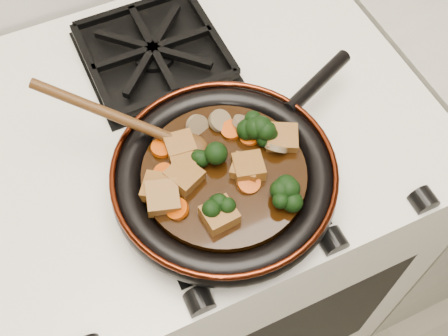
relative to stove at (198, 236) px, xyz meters
name	(u,v)px	position (x,y,z in m)	size (l,w,h in m)	color
stove	(198,236)	(0.00, 0.00, 0.00)	(0.76, 0.60, 0.90)	white
burner_grate_front	(224,185)	(0.00, -0.14, 0.46)	(0.23, 0.23, 0.03)	black
burner_grate_back	(154,52)	(0.00, 0.14, 0.46)	(0.23, 0.23, 0.03)	black
skillet	(225,177)	(0.00, -0.14, 0.49)	(0.42, 0.32, 0.05)	black
braising_sauce	(224,176)	(0.00, -0.15, 0.50)	(0.23, 0.23, 0.02)	black
tofu_cube_0	(180,146)	(-0.04, -0.09, 0.52)	(0.04, 0.04, 0.02)	brown
tofu_cube_1	(163,198)	(-0.09, -0.15, 0.52)	(0.04, 0.04, 0.02)	brown
tofu_cube_2	(184,177)	(-0.06, -0.13, 0.52)	(0.04, 0.04, 0.02)	brown
tofu_cube_3	(183,161)	(-0.05, -0.11, 0.52)	(0.03, 0.03, 0.02)	brown
tofu_cube_4	(248,167)	(0.03, -0.16, 0.52)	(0.04, 0.04, 0.02)	brown
tofu_cube_5	(219,215)	(-0.04, -0.21, 0.52)	(0.04, 0.04, 0.02)	brown
tofu_cube_6	(282,138)	(0.09, -0.13, 0.52)	(0.04, 0.04, 0.02)	brown
tofu_cube_7	(246,168)	(0.03, -0.16, 0.52)	(0.04, 0.04, 0.02)	brown
tofu_cube_8	(157,188)	(-0.09, -0.13, 0.52)	(0.04, 0.04, 0.02)	brown
broccoli_floret_0	(208,155)	(-0.01, -0.12, 0.52)	(0.06, 0.06, 0.05)	black
broccoli_floret_1	(221,210)	(-0.03, -0.20, 0.52)	(0.05, 0.05, 0.05)	black
broccoli_floret_2	(280,198)	(0.04, -0.22, 0.52)	(0.06, 0.06, 0.05)	black
broccoli_floret_3	(259,135)	(0.07, -0.12, 0.52)	(0.06, 0.06, 0.05)	black
broccoli_floret_4	(282,198)	(0.05, -0.22, 0.52)	(0.06, 0.06, 0.05)	black
broccoli_floret_5	(258,129)	(0.07, -0.11, 0.52)	(0.06, 0.06, 0.06)	black
carrot_coin_0	(177,209)	(-0.08, -0.17, 0.51)	(0.03, 0.03, 0.01)	#B63D05
carrot_coin_1	(232,130)	(0.04, -0.09, 0.51)	(0.03, 0.03, 0.01)	#B63D05
carrot_coin_2	(161,148)	(-0.07, -0.08, 0.51)	(0.03, 0.03, 0.01)	#B63D05
carrot_coin_3	(163,172)	(-0.08, -0.11, 0.51)	(0.03, 0.03, 0.01)	#B63D05
carrot_coin_4	(250,136)	(0.05, -0.11, 0.51)	(0.03, 0.03, 0.01)	#B63D05
carrot_coin_5	(249,183)	(0.02, -0.18, 0.51)	(0.03, 0.03, 0.01)	#B63D05
mushroom_slice_0	(244,124)	(0.06, -0.09, 0.52)	(0.04, 0.04, 0.01)	brown
mushroom_slice_1	(220,121)	(0.03, -0.07, 0.52)	(0.03, 0.03, 0.01)	brown
mushroom_slice_2	(197,126)	(-0.01, -0.06, 0.52)	(0.03, 0.03, 0.01)	brown
mushroom_slice_3	(276,147)	(0.08, -0.14, 0.52)	(0.03, 0.03, 0.01)	brown
wooden_spoon	(146,128)	(-0.08, -0.05, 0.53)	(0.13, 0.11, 0.23)	#44270E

